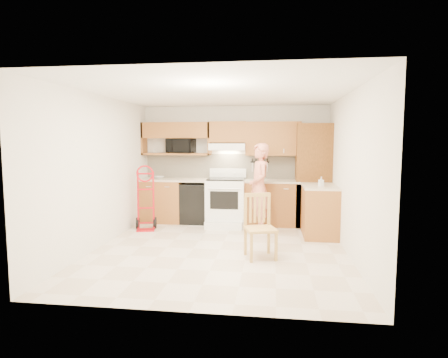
% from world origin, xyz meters
% --- Properties ---
extents(floor, '(4.00, 4.50, 0.02)m').
position_xyz_m(floor, '(0.00, 0.00, -0.01)').
color(floor, beige).
rests_on(floor, ground).
extents(ceiling, '(4.00, 4.50, 0.02)m').
position_xyz_m(ceiling, '(0.00, 0.00, 2.51)').
color(ceiling, white).
rests_on(ceiling, ground).
extents(wall_back, '(4.00, 0.02, 2.50)m').
position_xyz_m(wall_back, '(0.00, 2.26, 1.25)').
color(wall_back, silver).
rests_on(wall_back, ground).
extents(wall_front, '(4.00, 0.02, 2.50)m').
position_xyz_m(wall_front, '(0.00, -2.26, 1.25)').
color(wall_front, silver).
rests_on(wall_front, ground).
extents(wall_left, '(0.02, 4.50, 2.50)m').
position_xyz_m(wall_left, '(-2.01, 0.00, 1.25)').
color(wall_left, silver).
rests_on(wall_left, ground).
extents(wall_right, '(0.02, 4.50, 2.50)m').
position_xyz_m(wall_right, '(2.01, 0.00, 1.25)').
color(wall_right, silver).
rests_on(wall_right, ground).
extents(backsplash, '(3.92, 0.03, 0.55)m').
position_xyz_m(backsplash, '(0.00, 2.23, 1.20)').
color(backsplash, beige).
rests_on(backsplash, wall_back).
extents(lower_cab_left, '(0.90, 0.60, 0.90)m').
position_xyz_m(lower_cab_left, '(-1.55, 1.95, 0.45)').
color(lower_cab_left, '#945B1F').
rests_on(lower_cab_left, ground).
extents(dishwasher, '(0.60, 0.60, 0.85)m').
position_xyz_m(dishwasher, '(-0.80, 1.95, 0.42)').
color(dishwasher, black).
rests_on(dishwasher, ground).
extents(lower_cab_right, '(1.14, 0.60, 0.90)m').
position_xyz_m(lower_cab_right, '(0.83, 1.95, 0.45)').
color(lower_cab_right, '#945B1F').
rests_on(lower_cab_right, ground).
extents(countertop_left, '(1.50, 0.63, 0.04)m').
position_xyz_m(countertop_left, '(-1.25, 1.95, 0.92)').
color(countertop_left, beige).
rests_on(countertop_left, lower_cab_left).
extents(countertop_right, '(1.14, 0.63, 0.04)m').
position_xyz_m(countertop_right, '(0.83, 1.95, 0.92)').
color(countertop_right, beige).
rests_on(countertop_right, lower_cab_right).
extents(cab_return_right, '(0.60, 1.00, 0.90)m').
position_xyz_m(cab_return_right, '(1.70, 1.15, 0.45)').
color(cab_return_right, '#945B1F').
rests_on(cab_return_right, ground).
extents(countertop_return, '(0.63, 1.00, 0.04)m').
position_xyz_m(countertop_return, '(1.70, 1.15, 0.92)').
color(countertop_return, beige).
rests_on(countertop_return, cab_return_right).
extents(pantry_tall, '(0.70, 0.60, 2.10)m').
position_xyz_m(pantry_tall, '(1.65, 1.95, 1.05)').
color(pantry_tall, brown).
rests_on(pantry_tall, ground).
extents(upper_cab_left, '(1.50, 0.33, 0.34)m').
position_xyz_m(upper_cab_left, '(-1.25, 2.08, 1.98)').
color(upper_cab_left, '#945B1F').
rests_on(upper_cab_left, wall_back).
extents(upper_shelf_mw, '(1.50, 0.33, 0.04)m').
position_xyz_m(upper_shelf_mw, '(-1.25, 2.08, 1.47)').
color(upper_shelf_mw, '#945B1F').
rests_on(upper_shelf_mw, wall_back).
extents(upper_cab_center, '(0.76, 0.33, 0.44)m').
position_xyz_m(upper_cab_center, '(-0.12, 2.08, 1.94)').
color(upper_cab_center, '#945B1F').
rests_on(upper_cab_center, wall_back).
extents(upper_cab_right, '(1.14, 0.33, 0.70)m').
position_xyz_m(upper_cab_right, '(0.83, 2.08, 1.80)').
color(upper_cab_right, '#945B1F').
rests_on(upper_cab_right, wall_back).
extents(range_hood, '(0.76, 0.46, 0.14)m').
position_xyz_m(range_hood, '(-0.12, 2.02, 1.63)').
color(range_hood, white).
rests_on(range_hood, wall_back).
extents(knife_strip, '(0.40, 0.05, 0.29)m').
position_xyz_m(knife_strip, '(0.55, 2.21, 1.24)').
color(knife_strip, black).
rests_on(knife_strip, backsplash).
extents(microwave, '(0.61, 0.45, 0.32)m').
position_xyz_m(microwave, '(-1.15, 2.08, 1.65)').
color(microwave, black).
rests_on(microwave, upper_shelf_mw).
extents(range, '(0.79, 1.04, 1.16)m').
position_xyz_m(range, '(-0.13, 1.75, 0.58)').
color(range, white).
rests_on(range, ground).
extents(person, '(0.58, 0.72, 1.71)m').
position_xyz_m(person, '(0.58, 1.29, 0.86)').
color(person, '#DA7A5F').
rests_on(person, ground).
extents(hand_truck, '(0.54, 0.52, 1.15)m').
position_xyz_m(hand_truck, '(-1.65, 1.16, 0.58)').
color(hand_truck, red).
rests_on(hand_truck, ground).
extents(dining_chair, '(0.55, 0.58, 0.96)m').
position_xyz_m(dining_chair, '(0.66, -0.35, 0.48)').
color(dining_chair, '#DCA95D').
rests_on(dining_chair, ground).
extents(soap_bottle, '(0.10, 0.10, 0.17)m').
position_xyz_m(soap_bottle, '(1.70, 1.02, 1.03)').
color(soap_bottle, white).
rests_on(soap_bottle, countertop_return).
extents(bowl, '(0.28, 0.28, 0.05)m').
position_xyz_m(bowl, '(-1.62, 1.95, 0.97)').
color(bowl, white).
rests_on(bowl, countertop_left).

